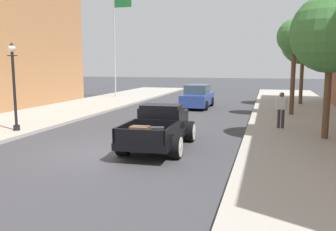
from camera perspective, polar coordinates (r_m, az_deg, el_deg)
ground_plane at (r=12.77m, az=-9.79°, el=-5.84°), size 140.00×140.00×0.00m
sidewalk_right at (r=11.72m, az=24.51°, el=-7.37°), size 5.50×64.00×0.15m
hotrod_truck_black at (r=13.36m, az=-1.16°, el=-1.79°), size 2.32×4.99×1.58m
car_background_blue at (r=25.39m, az=4.73°, el=2.96°), size 1.88×4.30×1.65m
pedestrian_sidewalk_right at (r=17.21m, az=17.63°, el=1.18°), size 0.53×0.22×1.65m
street_lamp_near at (r=17.06m, az=-23.40°, el=5.22°), size 0.50×0.32×3.85m
flagpole at (r=32.79m, az=-8.19°, el=12.83°), size 1.74×0.16×9.16m
street_tree_nearest at (r=15.29m, az=24.59°, el=11.84°), size 3.06×3.06×5.63m
street_tree_second at (r=22.06m, az=19.59°, el=11.60°), size 2.02×2.02×5.50m
street_tree_third at (r=28.17m, az=20.80°, el=10.87°), size 3.20×3.20×6.11m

